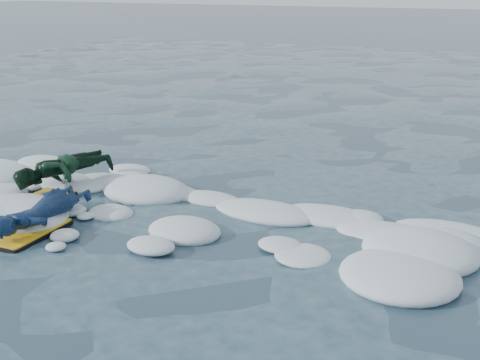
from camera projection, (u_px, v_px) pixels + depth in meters
name	position (u px, v px, depth m)	size (l,w,h in m)	color
ground	(147.00, 248.00, 6.60)	(120.00, 120.00, 0.00)	#172237
foam_band	(194.00, 216.00, 7.48)	(12.00, 3.10, 0.30)	silver
prone_woman_unit	(41.00, 214.00, 7.04)	(0.59, 1.47, 0.37)	black
prone_child_unit	(63.00, 174.00, 8.23)	(1.18, 1.47, 0.52)	black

